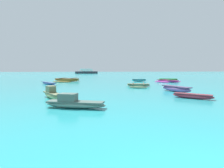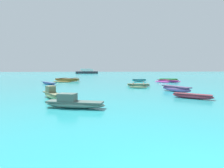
% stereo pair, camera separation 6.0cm
% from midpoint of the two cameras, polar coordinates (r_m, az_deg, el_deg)
% --- Properties ---
extents(moored_boat_0, '(2.33, 2.11, 0.32)m').
position_cam_midpoint_polar(moored_boat_0, '(13.02, 24.72, -3.53)').
color(moored_boat_0, '#A73246').
rests_on(moored_boat_0, ground_plane).
extents(moored_boat_1, '(2.38, 0.58, 0.39)m').
position_cam_midpoint_polar(moored_boat_1, '(28.17, 8.72, 1.28)').
color(moored_boat_1, teal).
rests_on(moored_boat_1, ground_plane).
extents(moored_boat_2, '(2.64, 3.63, 0.29)m').
position_cam_midpoint_polar(moored_boat_2, '(23.92, -20.09, 0.26)').
color(moored_boat_2, '#395AA9').
rests_on(moored_boat_2, ground_plane).
extents(moored_boat_3, '(3.25, 1.61, 0.74)m').
position_cam_midpoint_polar(moored_boat_3, '(9.22, -12.47, -6.03)').
color(moored_boat_3, slate).
rests_on(moored_boat_3, ground_plane).
extents(moored_boat_4, '(4.23, 5.11, 0.55)m').
position_cam_midpoint_polar(moored_boat_4, '(28.93, -14.53, 1.35)').
color(moored_boat_4, '#B0772F').
rests_on(moored_boat_4, ground_plane).
extents(moored_boat_5, '(3.00, 4.65, 0.37)m').
position_cam_midpoint_polar(moored_boat_5, '(20.19, 8.50, -0.28)').
color(moored_boat_5, '#89A67B').
rests_on(moored_boat_5, ground_plane).
extents(moored_boat_6, '(1.85, 2.60, 0.84)m').
position_cam_midpoint_polar(moored_boat_6, '(12.52, -19.04, -3.15)').
color(moored_boat_6, '#99A76C').
rests_on(moored_boat_6, ground_plane).
extents(moored_boat_7, '(1.70, 3.11, 0.50)m').
position_cam_midpoint_polar(moored_boat_7, '(16.29, 20.04, -1.43)').
color(moored_boat_7, '#775190').
rests_on(moored_boat_7, ground_plane).
extents(moored_boat_8, '(3.24, 1.45, 0.39)m').
position_cam_midpoint_polar(moored_boat_8, '(30.74, 17.78, 1.40)').
color(moored_boat_8, '#22D455').
rests_on(moored_boat_8, ground_plane).
extents(moored_boat_9, '(3.92, 3.80, 0.38)m').
position_cam_midpoint_polar(moored_boat_9, '(27.95, 17.61, 0.98)').
color(moored_boat_9, '#CD3192').
rests_on(moored_boat_9, ground_plane).
extents(distant_ferry, '(9.44, 2.08, 2.08)m').
position_cam_midpoint_polar(distant_ferry, '(75.68, -8.34, 4.03)').
color(distant_ferry, '#2D333D').
rests_on(distant_ferry, ground_plane).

